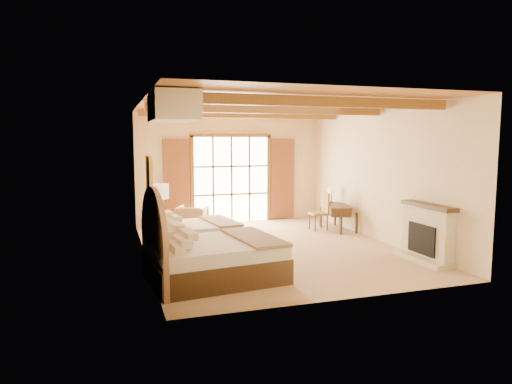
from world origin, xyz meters
name	(u,v)px	position (x,y,z in m)	size (l,w,h in m)	color
floor	(271,248)	(0.00, 0.00, 0.00)	(7.00, 7.00, 0.00)	tan
wall_back	(231,168)	(0.00, 3.50, 1.60)	(5.50, 5.50, 0.00)	beige
wall_left	(144,181)	(-2.75, 0.00, 1.60)	(7.00, 7.00, 0.00)	beige
wall_right	(379,174)	(2.75, 0.00, 1.60)	(7.00, 7.00, 0.00)	beige
ceiling	(271,104)	(0.00, 0.00, 3.20)	(7.00, 7.00, 0.00)	#A76832
ceiling_beams	(271,110)	(0.00, 0.00, 3.08)	(5.39, 4.60, 0.18)	#94631E
french_doors	(231,180)	(0.00, 3.44, 1.25)	(3.95, 0.08, 2.60)	white
fireplace	(427,236)	(2.60, -2.00, 0.51)	(0.46, 1.40, 1.16)	beige
painting	(149,176)	(-2.70, -0.75, 1.75)	(0.06, 0.95, 0.75)	gold
canopy_valance	(173,107)	(-2.40, -2.00, 2.95)	(0.70, 1.40, 0.45)	beige
bed_near	(205,255)	(-1.89, -1.90, 0.44)	(2.40, 1.91, 1.46)	#4E361C
bed_far	(187,232)	(-1.81, 0.46, 0.38)	(2.06, 1.66, 1.24)	#4E361C
nightstand	(167,253)	(-2.42, -0.88, 0.28)	(0.47, 0.47, 0.56)	#4E361C
floor_lamp	(160,196)	(-2.50, -0.66, 1.34)	(0.33, 0.33, 1.58)	#372317
armchair	(192,219)	(-1.37, 2.33, 0.35)	(0.75, 0.77, 0.70)	#A68057
ottoman	(204,223)	(-1.02, 2.49, 0.19)	(0.53, 0.53, 0.38)	tan
desk	(338,216)	(2.43, 1.40, 0.37)	(0.94, 1.37, 0.68)	#4E361C
desk_chair	(319,218)	(1.95, 1.55, 0.31)	(0.46, 0.46, 1.01)	olive
desk_lamp	(332,191)	(2.48, 1.90, 1.00)	(0.21, 0.21, 0.42)	#372317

